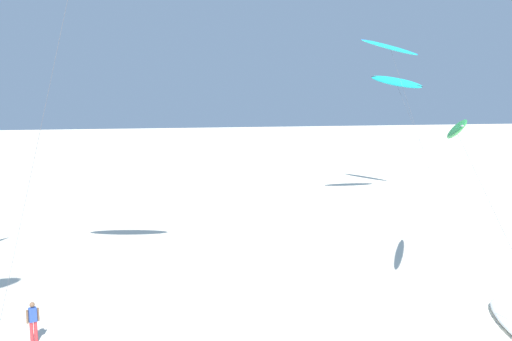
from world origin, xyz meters
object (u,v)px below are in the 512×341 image
at_px(flying_kite_0, 390,48).
at_px(flying_kite_4, 456,129).
at_px(person_near_left, 33,320).
at_px(flying_kite_5, 396,82).

relative_size(flying_kite_0, flying_kite_4, 1.26).
bearing_deg(flying_kite_4, person_near_left, -173.16).
bearing_deg(flying_kite_4, flying_kite_0, 74.67).
relative_size(flying_kite_0, person_near_left, 8.51).
xyz_separation_m(flying_kite_0, flying_kite_4, (-5.63, -20.52, -5.58)).
bearing_deg(flying_kite_0, flying_kite_4, -105.33).
bearing_deg(flying_kite_4, flying_kite_5, 70.95).
height_order(flying_kite_0, flying_kite_5, flying_kite_0).
distance_m(flying_kite_4, flying_kite_5, 28.87).
relative_size(flying_kite_5, person_near_left, 6.94).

